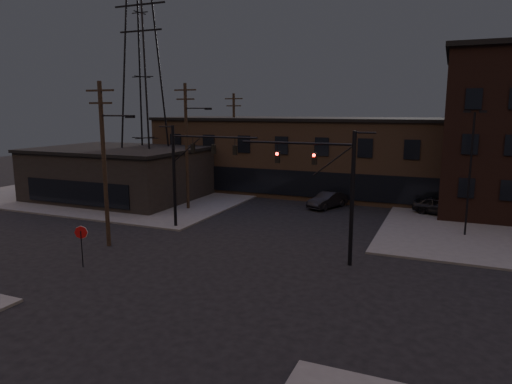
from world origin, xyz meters
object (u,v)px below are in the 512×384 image
car_crossing (328,200)px  parked_car_lot_a (440,206)px  traffic_signal_far (188,165)px  traffic_signal_near (333,183)px  stop_sign (81,237)px

car_crossing → parked_car_lot_a: bearing=24.2°
traffic_signal_far → car_crossing: size_ratio=1.75×
traffic_signal_near → car_crossing: (-4.10, 15.32, -4.18)m
traffic_signal_near → parked_car_lot_a: 17.18m
traffic_signal_far → car_crossing: (7.97, 11.82, -4.26)m
traffic_signal_near → parked_car_lot_a: (5.75, 15.68, -4.02)m
traffic_signal_near → stop_sign: 15.17m
traffic_signal_far → car_crossing: 14.88m
traffic_signal_far → stop_sign: traffic_signal_far is taller
traffic_signal_near → stop_sign: bearing=-154.1°
traffic_signal_near → stop_sign: (-13.36, -6.49, -3.09)m
stop_sign → traffic_signal_far: bearing=82.7°
traffic_signal_far → parked_car_lot_a: (17.82, 12.18, -4.11)m
traffic_signal_far → traffic_signal_near: bearing=-16.2°
traffic_signal_far → parked_car_lot_a: bearing=34.4°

